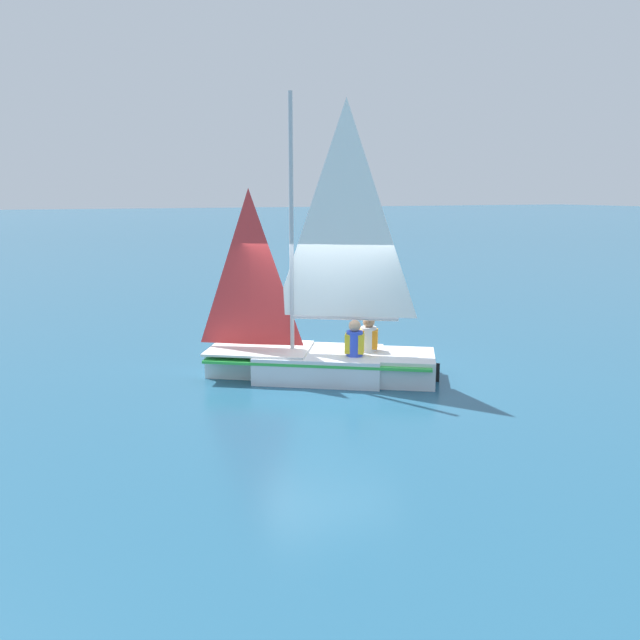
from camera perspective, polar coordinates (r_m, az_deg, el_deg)
ground_plane at (r=11.82m, az=0.00°, el=-5.22°), size 260.00×260.00×0.00m
sailboat_main at (r=11.64m, az=0.15°, el=-2.05°), size 4.29×3.37×5.15m
sailor_helm at (r=11.37m, az=3.17°, el=-2.67°), size 0.43×0.41×1.16m
sailor_crew at (r=11.74m, az=4.45°, el=-2.23°), size 0.43×0.41×1.16m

